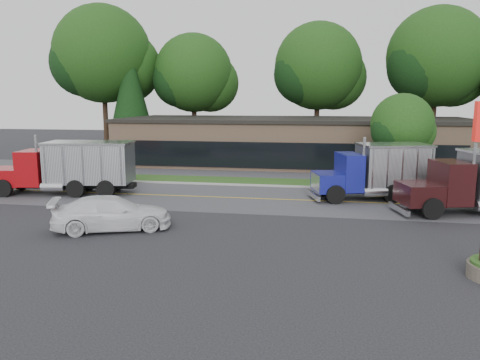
{
  "coord_description": "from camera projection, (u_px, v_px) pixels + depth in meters",
  "views": [
    {
      "loc": [
        4.47,
        -18.84,
        5.99
      ],
      "look_at": [
        0.33,
        5.2,
        1.8
      ],
      "focal_mm": 35.0,
      "sensor_mm": 36.0,
      "label": 1
    }
  ],
  "objects": [
    {
      "name": "dump_truck_red",
      "position": [
        71.0,
        166.0,
        29.88
      ],
      "size": [
        9.33,
        3.81,
        3.36
      ],
      "rotation": [
        0.0,
        0.0,
        3.28
      ],
      "color": "black",
      "rests_on": "ground"
    },
    {
      "name": "center_line",
      "position": [
        245.0,
        198.0,
        28.81
      ],
      "size": [
        60.0,
        0.12,
        0.01
      ],
      "primitive_type": "cube",
      "color": "gold",
      "rests_on": "ground"
    },
    {
      "name": "ground",
      "position": [
        212.0,
        241.0,
        20.06
      ],
      "size": [
        140.0,
        140.0,
        0.0
      ],
      "primitive_type": "plane",
      "color": "#36363B",
      "rests_on": "ground"
    },
    {
      "name": "tree_far_a",
      "position": [
        105.0,
        59.0,
        52.81
      ],
      "size": [
        11.59,
        10.91,
        16.53
      ],
      "color": "#382619",
      "rests_on": "ground"
    },
    {
      "name": "grass_verge",
      "position": [
        258.0,
        182.0,
        34.63
      ],
      "size": [
        60.0,
        3.4,
        0.03
      ],
      "primitive_type": "cube",
      "color": "#2D4C1A",
      "rests_on": "ground"
    },
    {
      "name": "evergreen_left",
      "position": [
        131.0,
        94.0,
        50.76
      ],
      "size": [
        5.31,
        5.31,
        12.06
      ],
      "color": "#382619",
      "rests_on": "ground"
    },
    {
      "name": "curb",
      "position": [
        255.0,
        186.0,
        32.88
      ],
      "size": [
        60.0,
        0.3,
        0.12
      ],
      "primitive_type": "cube",
      "color": "#9E9E99",
      "rests_on": "ground"
    },
    {
      "name": "road",
      "position": [
        245.0,
        198.0,
        28.81
      ],
      "size": [
        60.0,
        8.0,
        0.02
      ],
      "primitive_type": "cube",
      "color": "#5E5E63",
      "rests_on": "ground"
    },
    {
      "name": "rally_car",
      "position": [
        112.0,
        213.0,
        21.76
      ],
      "size": [
        5.83,
        4.1,
        1.57
      ],
      "primitive_type": "imported",
      "rotation": [
        0.0,
        0.0,
        1.96
      ],
      "color": "white",
      "rests_on": "ground"
    },
    {
      "name": "tree_verge",
      "position": [
        403.0,
        127.0,
        32.31
      ],
      "size": [
        4.53,
        4.26,
        6.46
      ],
      "color": "#382619",
      "rests_on": "ground"
    },
    {
      "name": "tree_far_b",
      "position": [
        195.0,
        77.0,
        53.39
      ],
      "size": [
        9.44,
        8.88,
        13.46
      ],
      "color": "#382619",
      "rests_on": "ground"
    },
    {
      "name": "dump_truck_blue",
      "position": [
        377.0,
        170.0,
        28.32
      ],
      "size": [
        7.26,
        4.27,
        3.36
      ],
      "rotation": [
        0.0,
        0.0,
        3.41
      ],
      "color": "black",
      "rests_on": "ground"
    },
    {
      "name": "strip_mall",
      "position": [
        294.0,
        142.0,
        44.65
      ],
      "size": [
        32.0,
        12.0,
        4.0
      ],
      "primitive_type": "cube",
      "color": "tan",
      "rests_on": "ground"
    },
    {
      "name": "far_parking",
      "position": [
        266.0,
        172.0,
        39.49
      ],
      "size": [
        60.0,
        7.0,
        0.02
      ],
      "primitive_type": "cube",
      "color": "#5E5E63",
      "rests_on": "ground"
    },
    {
      "name": "tree_far_c",
      "position": [
        319.0,
        71.0,
        50.96
      ],
      "size": [
        10.05,
        9.46,
        14.34
      ],
      "color": "#382619",
      "rests_on": "ground"
    },
    {
      "name": "tree_far_d",
      "position": [
        438.0,
        62.0,
        47.88
      ],
      "size": [
        10.79,
        10.15,
        15.39
      ],
      "color": "#382619",
      "rests_on": "ground"
    }
  ]
}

